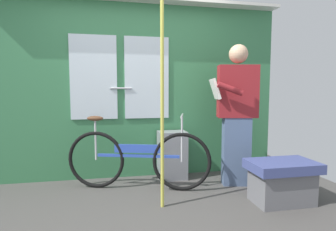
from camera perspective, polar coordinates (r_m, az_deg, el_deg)
ground_plane at (r=2.75m, az=-4.44°, el=-20.85°), size 5.01×4.13×0.04m
train_door_wall at (r=3.72m, az=-7.01°, el=6.13°), size 4.01×0.28×2.39m
bicycle_near_door at (r=3.29m, az=-6.48°, el=-9.11°), size 1.69×0.63×0.91m
passenger_reading_newspaper at (r=3.46m, az=14.32°, el=0.79°), size 0.62×0.56×1.76m
trash_bin_by_wall at (r=3.68m, az=0.88°, el=-8.38°), size 0.38×0.28×0.64m
handrail_pole at (r=2.67m, az=-1.24°, el=5.01°), size 0.04×0.04×2.35m
bench_seat_corner at (r=3.16m, az=23.01°, el=-12.62°), size 0.70×0.44×0.45m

